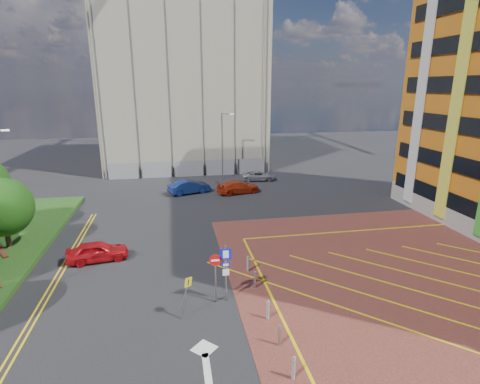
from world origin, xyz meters
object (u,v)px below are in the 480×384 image
object	(u,v)px
car_red_left	(98,251)
car_blue_back	(189,187)
sign_cluster	(222,268)
car_red_back	(238,187)
car_silver_back	(259,176)
tree_c	(2,207)
warning_sign	(186,293)
lamp_back	(223,144)

from	to	relation	value
car_red_left	car_blue_back	bearing A→B (deg)	-33.36
sign_cluster	car_blue_back	world-z (taller)	sign_cluster
sign_cluster	car_red_back	xyz separation A→B (m)	(4.49, 20.38, -1.28)
sign_cluster	car_silver_back	world-z (taller)	sign_cluster
tree_c	warning_sign	distance (m)	15.74
car_red_left	lamp_back	bearing A→B (deg)	-37.46
car_silver_back	car_red_back	bearing A→B (deg)	151.43
sign_cluster	car_blue_back	xyz separation A→B (m)	(-0.69, 21.21, -1.23)
warning_sign	car_red_back	size ratio (longest dim) A/B	0.49
warning_sign	car_blue_back	xyz separation A→B (m)	(1.26, 22.40, -0.70)
car_blue_back	car_red_back	distance (m)	5.24
lamp_back	car_silver_back	world-z (taller)	lamp_back
tree_c	lamp_back	size ratio (longest dim) A/B	0.61
warning_sign	lamp_back	bearing A→B (deg)	78.52
tree_c	car_red_left	distance (m)	7.39
car_silver_back	car_red_left	bearing A→B (deg)	146.88
car_blue_back	car_silver_back	xyz separation A→B (m)	(8.60, 4.23, -0.17)
car_red_left	car_red_back	bearing A→B (deg)	-49.26
sign_cluster	car_blue_back	distance (m)	21.25
car_red_left	car_silver_back	bearing A→B (deg)	-47.76
car_red_back	warning_sign	bearing A→B (deg)	151.20
lamp_back	car_red_left	size ratio (longest dim) A/B	2.07
tree_c	warning_sign	world-z (taller)	tree_c
tree_c	car_red_back	size ratio (longest dim) A/B	1.06
tree_c	car_red_back	bearing A→B (deg)	31.86
car_blue_back	car_red_back	world-z (taller)	car_blue_back
lamp_back	car_red_back	bearing A→B (deg)	-83.94
warning_sign	car_red_back	bearing A→B (deg)	73.39
warning_sign	tree_c	bearing A→B (deg)	139.26
car_red_left	warning_sign	bearing A→B (deg)	-152.84
sign_cluster	warning_sign	distance (m)	2.34
warning_sign	car_silver_back	distance (m)	28.41
car_blue_back	lamp_back	bearing A→B (deg)	-55.75
car_red_left	car_blue_back	distance (m)	16.38
car_red_back	car_silver_back	bearing A→B (deg)	-46.31
car_red_left	car_blue_back	world-z (taller)	car_blue_back
lamp_back	car_silver_back	size ratio (longest dim) A/B	1.97
sign_cluster	warning_sign	bearing A→B (deg)	-148.44
sign_cluster	lamp_back	bearing A→B (deg)	82.03
tree_c	car_red_left	world-z (taller)	tree_c
car_red_left	car_silver_back	size ratio (longest dim) A/B	0.95
car_red_back	car_blue_back	bearing A→B (deg)	68.69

